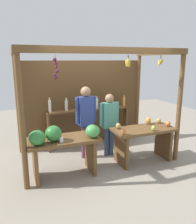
% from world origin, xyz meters
% --- Properties ---
extents(ground_plane, '(12.00, 12.00, 0.00)m').
position_xyz_m(ground_plane, '(0.00, 0.00, 0.00)').
color(ground_plane, gray).
rests_on(ground_plane, ground).
extents(market_stall, '(3.37, 1.83, 2.45)m').
position_xyz_m(market_stall, '(-0.00, 0.43, 1.40)').
color(market_stall, brown).
rests_on(market_stall, ground).
extents(fruit_counter_left, '(1.42, 0.70, 1.06)m').
position_xyz_m(fruit_counter_left, '(-0.93, -0.70, 0.70)').
color(fruit_counter_left, brown).
rests_on(fruit_counter_left, ground).
extents(fruit_counter_right, '(1.36, 0.64, 0.93)m').
position_xyz_m(fruit_counter_right, '(0.90, -0.64, 0.57)').
color(fruit_counter_right, brown).
rests_on(fruit_counter_right, ground).
extents(bottle_shelf_unit, '(2.16, 0.22, 1.36)m').
position_xyz_m(bottle_shelf_unit, '(0.08, 0.64, 0.81)').
color(bottle_shelf_unit, brown).
rests_on(bottle_shelf_unit, ground).
extents(vendor_man, '(0.48, 0.22, 1.66)m').
position_xyz_m(vendor_man, '(-0.23, -0.01, 1.00)').
color(vendor_man, '#582D44').
rests_on(vendor_man, ground).
extents(vendor_woman, '(0.48, 0.20, 1.47)m').
position_xyz_m(vendor_woman, '(0.32, -0.07, 0.87)').
color(vendor_woman, '#374968').
rests_on(vendor_woman, ground).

